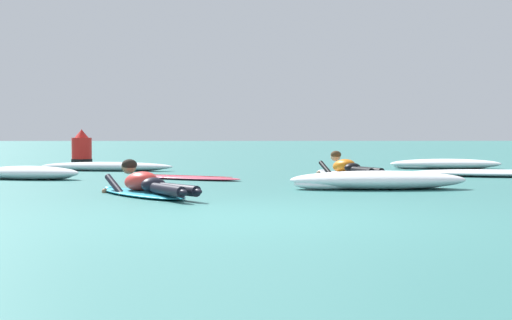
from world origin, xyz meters
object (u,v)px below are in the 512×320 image
object	(u,v)px
surfer_far	(347,169)
channel_marker_buoy	(82,150)
surfer_near	(145,186)
drifting_surfboard	(189,178)

from	to	relation	value
surfer_far	channel_marker_buoy	size ratio (longest dim) A/B	2.63
surfer_near	drifting_surfboard	world-z (taller)	surfer_near
surfer_far	drifting_surfboard	bearing A→B (deg)	-161.33
surfer_near	surfer_far	world-z (taller)	same
surfer_near	surfer_far	bearing A→B (deg)	53.73
surfer_near	surfer_far	distance (m)	5.85
surfer_near	channel_marker_buoy	world-z (taller)	channel_marker_buoy
drifting_surfboard	surfer_far	bearing A→B (deg)	18.67
channel_marker_buoy	surfer_near	bearing A→B (deg)	-74.67
surfer_far	channel_marker_buoy	bearing A→B (deg)	135.06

